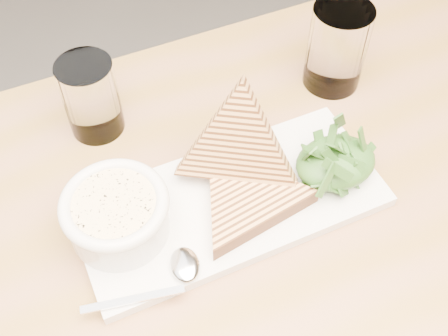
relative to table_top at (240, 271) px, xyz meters
name	(u,v)px	position (x,y,z in m)	size (l,w,h in m)	color
table_top	(240,271)	(0.00, 0.00, 0.00)	(1.13, 0.75, 0.04)	#936543
table_leg_br	(393,147)	(0.51, 0.33, -0.38)	(0.06, 0.06, 0.72)	#936543
platter	(230,202)	(0.02, 0.07, 0.03)	(0.36, 0.16, 0.01)	white
soup_bowl	(118,218)	(-0.11, 0.08, 0.06)	(0.11, 0.11, 0.04)	white
soup	(114,205)	(-0.11, 0.08, 0.08)	(0.09, 0.09, 0.01)	#F9DB9E
bowl_rim	(114,204)	(-0.11, 0.08, 0.09)	(0.12, 0.12, 0.01)	white
sandwich_flat	(247,199)	(0.03, 0.06, 0.05)	(0.17, 0.17, 0.02)	tan
sandwich_lean	(238,146)	(0.04, 0.10, 0.09)	(0.17, 0.17, 0.09)	tan
salad_base	(336,162)	(0.15, 0.06, 0.05)	(0.10, 0.08, 0.04)	#204618
arugula_pile	(337,158)	(0.15, 0.06, 0.06)	(0.11, 0.10, 0.05)	#376725
spoon_bowl	(185,264)	(-0.06, 0.01, 0.04)	(0.03, 0.04, 0.01)	silver
spoon_handle	(133,299)	(-0.12, -0.01, 0.04)	(0.11, 0.01, 0.00)	silver
glass_near	(91,98)	(-0.10, 0.25, 0.07)	(0.07, 0.07, 0.11)	white
glass_far	(337,47)	(0.23, 0.22, 0.08)	(0.08, 0.08, 0.12)	white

